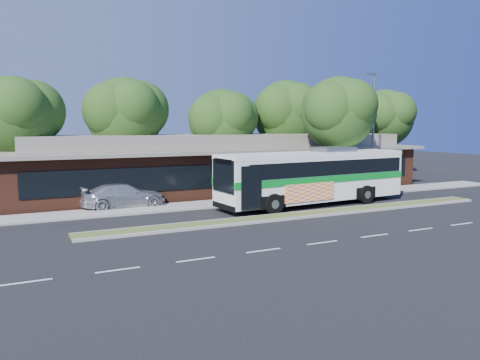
# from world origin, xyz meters

# --- Properties ---
(ground) EXTENTS (120.00, 120.00, 0.00)m
(ground) POSITION_xyz_m (0.00, 0.00, 0.00)
(ground) COLOR black
(ground) RESTS_ON ground
(median_strip) EXTENTS (26.00, 1.10, 0.15)m
(median_strip) POSITION_xyz_m (0.00, 0.60, 0.07)
(median_strip) COLOR #445524
(median_strip) RESTS_ON ground
(sidewalk) EXTENTS (44.00, 2.60, 0.12)m
(sidewalk) POSITION_xyz_m (0.00, 6.40, 0.06)
(sidewalk) COLOR gray
(sidewalk) RESTS_ON ground
(plaza_building) EXTENTS (33.20, 11.20, 4.45)m
(plaza_building) POSITION_xyz_m (0.00, 12.99, 2.13)
(plaza_building) COLOR #502719
(plaza_building) RESTS_ON ground
(lamp_post) EXTENTS (0.93, 0.18, 9.07)m
(lamp_post) POSITION_xyz_m (9.56, 6.00, 4.90)
(lamp_post) COLOR slate
(lamp_post) RESTS_ON ground
(tree_bg_a) EXTENTS (6.47, 5.80, 8.63)m
(tree_bg_a) POSITION_xyz_m (-14.58, 15.14, 5.87)
(tree_bg_a) COLOR black
(tree_bg_a) RESTS_ON ground
(tree_bg_b) EXTENTS (6.69, 6.00, 9.00)m
(tree_bg_b) POSITION_xyz_m (-6.57, 16.14, 6.14)
(tree_bg_b) COLOR black
(tree_bg_b) RESTS_ON ground
(tree_bg_c) EXTENTS (6.24, 5.60, 8.26)m
(tree_bg_c) POSITION_xyz_m (1.40, 15.13, 5.59)
(tree_bg_c) COLOR black
(tree_bg_c) RESTS_ON ground
(tree_bg_d) EXTENTS (6.91, 6.20, 9.37)m
(tree_bg_d) POSITION_xyz_m (8.45, 16.15, 6.42)
(tree_bg_d) COLOR black
(tree_bg_d) RESTS_ON ground
(tree_bg_e) EXTENTS (6.47, 5.80, 8.50)m
(tree_bg_e) POSITION_xyz_m (14.42, 15.14, 5.74)
(tree_bg_e) COLOR black
(tree_bg_e) RESTS_ON ground
(tree_bg_f) EXTENTS (6.69, 6.00, 8.92)m
(tree_bg_f) POSITION_xyz_m (20.43, 16.14, 6.06)
(tree_bg_f) COLOR black
(tree_bg_f) RESTS_ON ground
(transit_bus) EXTENTS (13.61, 3.94, 3.77)m
(transit_bus) POSITION_xyz_m (2.47, 3.49, 2.10)
(transit_bus) COLOR white
(transit_bus) RESTS_ON ground
(sedan) EXTENTS (5.40, 2.30, 1.55)m
(sedan) POSITION_xyz_m (-9.00, 7.89, 0.78)
(sedan) COLOR silver
(sedan) RESTS_ON ground
(sidewalk_tree) EXTENTS (5.95, 5.33, 8.74)m
(sidewalk_tree) POSITION_xyz_m (6.80, 6.33, 6.19)
(sidewalk_tree) COLOR black
(sidewalk_tree) RESTS_ON ground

